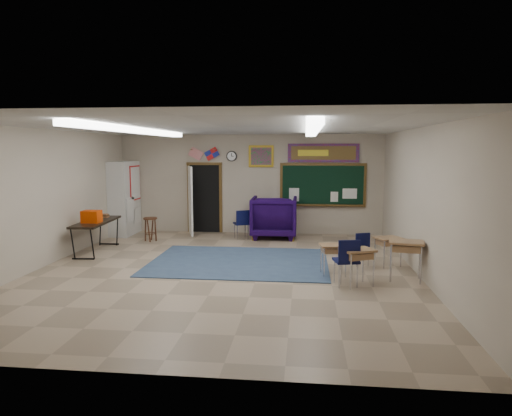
# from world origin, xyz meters

# --- Properties ---
(floor) EXTENTS (9.00, 9.00, 0.00)m
(floor) POSITION_xyz_m (0.00, 0.00, 0.00)
(floor) COLOR gray
(floor) RESTS_ON ground
(back_wall) EXTENTS (8.00, 0.04, 3.00)m
(back_wall) POSITION_xyz_m (0.00, 4.50, 1.50)
(back_wall) COLOR #AFA28E
(back_wall) RESTS_ON floor
(front_wall) EXTENTS (8.00, 0.04, 3.00)m
(front_wall) POSITION_xyz_m (0.00, -4.50, 1.50)
(front_wall) COLOR #AFA28E
(front_wall) RESTS_ON floor
(left_wall) EXTENTS (0.04, 9.00, 3.00)m
(left_wall) POSITION_xyz_m (-4.00, 0.00, 1.50)
(left_wall) COLOR #AFA28E
(left_wall) RESTS_ON floor
(right_wall) EXTENTS (0.04, 9.00, 3.00)m
(right_wall) POSITION_xyz_m (4.00, 0.00, 1.50)
(right_wall) COLOR #AFA28E
(right_wall) RESTS_ON floor
(ceiling) EXTENTS (8.00, 9.00, 0.04)m
(ceiling) POSITION_xyz_m (0.00, 0.00, 3.00)
(ceiling) COLOR #B9B9B5
(ceiling) RESTS_ON back_wall
(area_rug) EXTENTS (4.00, 3.00, 0.02)m
(area_rug) POSITION_xyz_m (0.20, 0.80, 0.01)
(area_rug) COLOR #334960
(area_rug) RESTS_ON floor
(fluorescent_strips) EXTENTS (3.86, 6.00, 0.10)m
(fluorescent_strips) POSITION_xyz_m (0.00, 0.00, 2.94)
(fluorescent_strips) COLOR white
(fluorescent_strips) RESTS_ON ceiling
(doorway) EXTENTS (1.10, 0.89, 2.16)m
(doorway) POSITION_xyz_m (-1.50, 4.35, 1.06)
(doorway) COLOR black
(doorway) RESTS_ON back_wall
(chalkboard) EXTENTS (2.55, 0.14, 1.30)m
(chalkboard) POSITION_xyz_m (2.20, 4.46, 1.46)
(chalkboard) COLOR #543A18
(chalkboard) RESTS_ON back_wall
(bulletin_board) EXTENTS (2.10, 0.05, 0.55)m
(bulletin_board) POSITION_xyz_m (2.20, 4.47, 2.45)
(bulletin_board) COLOR #A2100D
(bulletin_board) RESTS_ON back_wall
(framed_art_print) EXTENTS (0.75, 0.05, 0.65)m
(framed_art_print) POSITION_xyz_m (0.35, 4.47, 2.35)
(framed_art_print) COLOR olive
(framed_art_print) RESTS_ON back_wall
(wall_clock) EXTENTS (0.32, 0.05, 0.32)m
(wall_clock) POSITION_xyz_m (-0.55, 4.47, 2.35)
(wall_clock) COLOR black
(wall_clock) RESTS_ON back_wall
(wall_flags) EXTENTS (1.16, 0.06, 0.70)m
(wall_flags) POSITION_xyz_m (-1.40, 4.44, 2.48)
(wall_flags) COLOR red
(wall_flags) RESTS_ON back_wall
(storage_cabinet) EXTENTS (0.59, 1.25, 2.20)m
(storage_cabinet) POSITION_xyz_m (-3.71, 3.85, 1.10)
(storage_cabinet) COLOR #BBBAB5
(storage_cabinet) RESTS_ON floor
(wingback_armchair) EXTENTS (1.30, 1.34, 1.21)m
(wingback_armchair) POSITION_xyz_m (0.79, 3.82, 0.60)
(wingback_armchair) COLOR black
(wingback_armchair) RESTS_ON floor
(student_chair_reading) EXTENTS (0.55, 0.55, 0.84)m
(student_chair_reading) POSITION_xyz_m (-0.13, 3.52, 0.42)
(student_chair_reading) COLOR black
(student_chair_reading) RESTS_ON floor
(student_chair_desk_a) EXTENTS (0.54, 0.54, 0.91)m
(student_chair_desk_a) POSITION_xyz_m (2.46, -0.76, 0.45)
(student_chair_desk_a) COLOR black
(student_chair_desk_a) RESTS_ON floor
(student_chair_desk_b) EXTENTS (0.48, 0.48, 0.74)m
(student_chair_desk_b) POSITION_xyz_m (3.00, 0.56, 0.37)
(student_chair_desk_b) COLOR black
(student_chair_desk_b) RESTS_ON floor
(student_desk_front_left) EXTENTS (0.59, 0.48, 0.64)m
(student_desk_front_left) POSITION_xyz_m (2.27, -0.08, 0.36)
(student_desk_front_left) COLOR olive
(student_desk_front_left) RESTS_ON floor
(student_desk_front_right) EXTENTS (0.66, 0.61, 0.64)m
(student_desk_front_right) POSITION_xyz_m (3.51, 0.80, 0.36)
(student_desk_front_right) COLOR olive
(student_desk_front_right) RESTS_ON floor
(student_desk_back_left) EXTENTS (0.72, 0.65, 0.71)m
(student_desk_back_left) POSITION_xyz_m (2.67, -0.77, 0.39)
(student_desk_back_left) COLOR olive
(student_desk_back_left) RESTS_ON floor
(student_desk_back_right) EXTENTS (0.73, 0.60, 0.79)m
(student_desk_back_right) POSITION_xyz_m (3.65, -0.30, 0.44)
(student_desk_back_right) COLOR olive
(student_desk_back_right) RESTS_ON floor
(folding_table) EXTENTS (0.75, 1.93, 1.08)m
(folding_table) POSITION_xyz_m (-3.51, 1.47, 0.43)
(folding_table) COLOR black
(folding_table) RESTS_ON floor
(wooden_stool) EXTENTS (0.38, 0.38, 0.67)m
(wooden_stool) POSITION_xyz_m (-2.61, 2.90, 0.34)
(wooden_stool) COLOR #472515
(wooden_stool) RESTS_ON floor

